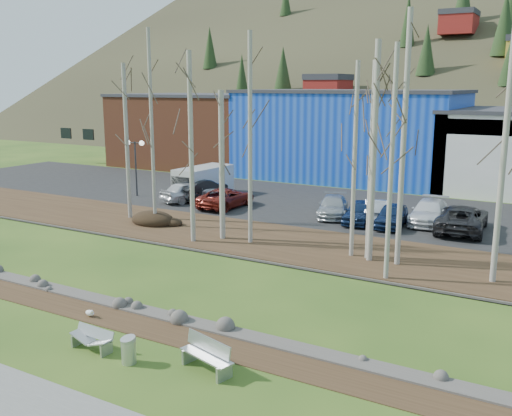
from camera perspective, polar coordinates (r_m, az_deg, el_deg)
The scene contains 38 objects.
ground at distance 20.31m, azimuth -14.45°, elevation -13.53°, with size 200.00×200.00×0.00m, color #2E4B18.
footpath at distance 18.26m, azimuth -22.40°, elevation -17.11°, with size 80.00×2.00×0.04m, color slate.
dirt_strip at distance 21.70m, azimuth -10.54°, elevation -11.57°, with size 80.00×1.80×0.03m, color #382616.
near_bank_rocks at distance 22.41m, azimuth -8.87°, elevation -10.76°, with size 80.00×0.80×0.50m, color #47423D, non-canonical shape.
river at distance 25.51m, azimuth -3.11°, elevation -7.74°, with size 80.00×8.00×0.90m, color black, non-canonical shape.
far_bank_rocks at distance 28.86m, azimuth 1.30°, elevation -5.34°, with size 80.00×0.80×0.46m, color #47423D, non-canonical shape.
far_bank at distance 31.58m, azimuth 4.05°, elevation -3.68°, with size 80.00×7.00×0.15m, color #382616.
parking_lot at distance 41.04m, azimuth 10.40°, elevation -0.16°, with size 80.00×14.00×0.14m, color black.
building_brick at distance 63.97m, azimuth -5.94°, elevation 7.80°, with size 16.32×12.24×7.80m.
building_blue at distance 55.51m, azimuth 9.51°, elevation 7.31°, with size 20.40×12.24×8.30m.
hillside at distance 98.23m, azimuth 22.80°, elevation 16.39°, with size 160.00×72.00×35.00m, color #2E2B1C, non-canonical shape.
bench_intact at distance 18.30m, azimuth -4.91°, elevation -14.44°, with size 2.06×1.08×0.99m.
bench_damaged at distance 20.30m, azimuth -16.01°, elevation -12.48°, with size 1.67×0.62×0.73m.
litter_bin at distance 19.09m, azimuth -12.62°, elevation -13.81°, with size 0.47×0.47×0.81m, color #B5B9BA.
seagull at distance 22.97m, azimuth -16.26°, elevation -10.03°, with size 0.47×0.22×0.34m.
dirt_mound at distance 36.52m, azimuth -10.28°, elevation -1.08°, with size 2.97×2.09×0.58m, color black.
birch_0 at distance 37.81m, azimuth -12.80°, elevation 6.44°, with size 0.26×0.26×9.92m.
birch_1 at distance 35.25m, azimuth -10.38°, elevation 7.73°, with size 0.21×0.21×11.85m.
birch_2 at distance 31.80m, azimuth -3.44°, elevation 4.22°, with size 0.31×0.31×8.30m.
birch_3 at distance 30.73m, azimuth -0.59°, elevation 6.80°, with size 0.23×0.23×11.32m.
birch_4 at distance 31.24m, azimuth -6.50°, elevation 5.91°, with size 0.27×0.27×10.34m.
birch_5 at distance 28.71m, azimuth 9.83°, elevation 4.64°, with size 0.22×0.22×9.71m.
birch_6 at distance 25.47m, azimuth 13.39°, elevation 4.22°, with size 0.21×0.21×10.30m.
birch_7 at distance 27.61m, azimuth 14.54°, elevation 6.46°, with size 0.26×0.26×11.94m.
birch_8 at distance 28.04m, azimuth 11.69°, elevation 5.33°, with size 0.29×0.29×10.63m.
birch_9 at distance 26.47m, azimuth 23.51°, elevation 4.56°, with size 0.26×0.26×10.97m.
birch_10 at distance 28.44m, azimuth 11.42°, elevation 4.50°, with size 0.22×0.22×9.71m.
street_lamp at distance 45.60m, azimuth -12.00°, elevation 5.47°, with size 1.66×0.54×4.37m.
car_0 at distance 43.09m, azimuth -6.66°, elevation 1.69°, with size 1.83×4.54×1.55m, color silver.
car_1 at distance 43.90m, azimuth -5.51°, elevation 1.92°, with size 1.66×4.76×1.57m, color black.
car_2 at distance 40.74m, azimuth -3.01°, elevation 1.04°, with size 2.31×5.02×1.39m, color maroon.
car_3 at distance 38.29m, azimuth 7.70°, elevation 0.17°, with size 1.85×4.56×1.32m, color #A0A6A9.
car_4 at distance 36.71m, azimuth 10.34°, elevation -0.37°, with size 1.65×4.11×1.40m, color navy.
car_5 at distance 37.64m, azimuth 11.98°, elevation -0.16°, with size 1.45×4.15×1.37m, color #BBBBBD.
car_6 at distance 36.09m, azimuth 19.91°, elevation -0.97°, with size 2.65×5.74×1.59m, color #29282B.
car_7 at distance 37.60m, azimuth 16.92°, elevation -0.38°, with size 2.02×4.97×1.44m, color white.
car_8 at distance 36.11m, azimuth 13.41°, elevation -0.72°, with size 1.65×4.11×1.40m, color navy.
van_grey at distance 44.97m, azimuth -5.45°, elevation 2.63°, with size 2.51×5.35×2.28m.
Camera 1 is at (13.01, -12.96, 8.66)m, focal length 40.00 mm.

